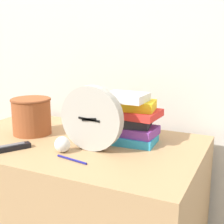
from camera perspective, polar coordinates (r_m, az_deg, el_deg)
wall_back at (r=1.68m, az=-0.02°, el=13.52°), size 6.00×0.04×2.40m
desk at (r=1.55m, az=-6.89°, el=-18.55°), size 1.12×0.68×0.75m
desk_clock at (r=1.23m, az=-3.79°, el=-1.18°), size 0.26×0.04×0.26m
book_stack at (r=1.35m, az=3.40°, el=-1.15°), size 0.25×0.20×0.22m
basket at (r=1.51m, az=-14.50°, el=-0.53°), size 0.19×0.19×0.17m
tv_remote at (r=1.32m, az=-18.53°, el=-6.28°), size 0.12×0.17×0.02m
crumpled_paper_ball at (r=1.25m, az=-9.06°, el=-5.87°), size 0.06×0.06×0.06m
pen at (r=1.17m, az=-7.36°, el=-8.60°), size 0.14×0.03×0.01m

